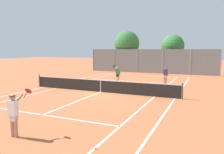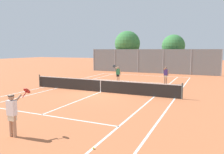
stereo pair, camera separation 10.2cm
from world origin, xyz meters
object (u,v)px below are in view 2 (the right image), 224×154
Objects in this scene: tennis_net at (101,85)px; tree_behind_left at (128,44)px; player_far_left at (118,73)px; loose_tennis_ball_0 at (164,77)px; loose_tennis_ball_1 at (93,148)px; player_far_right at (166,74)px; tree_behind_right at (174,46)px; player_near_side at (12,112)px.

tree_behind_left reaches higher than tennis_net.
player_far_left reaches higher than tennis_net.
loose_tennis_ball_1 is at bearing -85.75° from loose_tennis_ball_0.
tennis_net is at bearing 115.72° from loose_tennis_ball_1.
player_far_right is 5.17m from loose_tennis_ball_0.
tree_behind_right reaches higher than player_far_left.
player_near_side is 26.63m from tree_behind_right.
player_near_side is 20.06m from loose_tennis_ball_0.
loose_tennis_ball_0 is at bearing 61.62° from player_far_left.
player_near_side reaches higher than tennis_net.
loose_tennis_ball_0 and loose_tennis_ball_1 have the same top height.
tree_behind_right is at bearing 86.15° from player_near_side.
tree_behind_left is (-7.83, 11.09, 3.08)m from player_far_right.
loose_tennis_ball_0 is at bearing 94.25° from loose_tennis_ball_1.
tree_behind_right reaches higher than player_near_side.
tree_behind_left reaches higher than player_far_left.
player_far_right is 24.24× the size of loose_tennis_ball_0.
player_near_side and player_far_left have the same top height.
loose_tennis_ball_1 is 0.01× the size of tree_behind_left.
player_near_side is 26.88× the size of loose_tennis_ball_1.
player_far_right is 0.30× the size of tree_behind_right.
loose_tennis_ball_0 is at bearing 102.01° from player_far_right.
tree_behind_left reaches higher than loose_tennis_ball_1.
player_far_right is 11.83m from tree_behind_right.
tree_behind_left is at bearing 125.24° from player_far_right.
tennis_net reaches higher than loose_tennis_ball_0.
tennis_net is at bearing -103.87° from loose_tennis_ball_0.
player_far_left is 26.88× the size of loose_tennis_ball_0.
tree_behind_left reaches higher than player_near_side.
player_far_right is (3.77, 6.01, 0.40)m from tennis_net.
player_far_right is 24.24× the size of loose_tennis_ball_1.
tree_behind_left is at bearing 105.82° from player_far_left.
loose_tennis_ball_0 is (2.71, 10.99, -0.48)m from tennis_net.
tree_behind_left reaches higher than loose_tennis_ball_0.
player_far_right reaches higher than loose_tennis_ball_0.
loose_tennis_ball_1 is at bearing 5.23° from player_near_side.
tennis_net is 17.91m from tree_behind_left.
player_far_left is at bearing -165.42° from player_far_right.
loose_tennis_ball_1 is 26.43m from tree_behind_right.
tree_behind_right is at bearing 89.86° from loose_tennis_ball_0.
tennis_net reaches higher than loose_tennis_ball_1.
loose_tennis_ball_1 is at bearing -86.83° from tree_behind_right.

